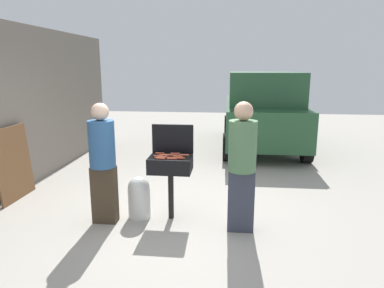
% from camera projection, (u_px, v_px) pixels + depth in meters
% --- Properties ---
extents(ground_plane, '(24.00, 24.00, 0.00)m').
position_uv_depth(ground_plane, '(166.00, 217.00, 5.13)').
color(ground_plane, '#9E998E').
extents(house_wall_side, '(0.24, 8.00, 2.90)m').
position_uv_depth(house_wall_side, '(13.00, 108.00, 6.09)').
color(house_wall_side, slate).
rests_on(house_wall_side, ground).
extents(bbq_grill, '(0.60, 0.44, 0.92)m').
position_uv_depth(bbq_grill, '(170.00, 166.00, 4.95)').
color(bbq_grill, black).
rests_on(bbq_grill, ground).
extents(grill_lid_open, '(0.60, 0.05, 0.42)m').
position_uv_depth(grill_lid_open, '(173.00, 139.00, 5.09)').
color(grill_lid_open, black).
rests_on(grill_lid_open, bbq_grill).
extents(hot_dog_0, '(0.13, 0.03, 0.03)m').
position_uv_depth(hot_dog_0, '(180.00, 158.00, 4.78)').
color(hot_dog_0, '#AD4228').
rests_on(hot_dog_0, bbq_grill).
extents(hot_dog_1, '(0.13, 0.04, 0.03)m').
position_uv_depth(hot_dog_1, '(171.00, 158.00, 4.80)').
color(hot_dog_1, '#AD4228').
rests_on(hot_dog_1, bbq_grill).
extents(hot_dog_2, '(0.13, 0.04, 0.03)m').
position_uv_depth(hot_dog_2, '(162.00, 157.00, 4.84)').
color(hot_dog_2, '#C6593D').
rests_on(hot_dog_2, bbq_grill).
extents(hot_dog_3, '(0.13, 0.03, 0.03)m').
position_uv_depth(hot_dog_3, '(172.00, 159.00, 4.76)').
color(hot_dog_3, '#B74C33').
rests_on(hot_dog_3, bbq_grill).
extents(hot_dog_4, '(0.13, 0.03, 0.03)m').
position_uv_depth(hot_dog_4, '(164.00, 155.00, 4.93)').
color(hot_dog_4, '#C6593D').
rests_on(hot_dog_4, bbq_grill).
extents(hot_dog_5, '(0.13, 0.03, 0.03)m').
position_uv_depth(hot_dog_5, '(176.00, 156.00, 4.92)').
color(hot_dog_5, '#C6593D').
rests_on(hot_dog_5, bbq_grill).
extents(hot_dog_6, '(0.13, 0.03, 0.03)m').
position_uv_depth(hot_dog_6, '(175.00, 154.00, 5.03)').
color(hot_dog_6, '#B74C33').
rests_on(hot_dog_6, bbq_grill).
extents(hot_dog_7, '(0.13, 0.03, 0.03)m').
position_uv_depth(hot_dog_7, '(167.00, 155.00, 4.95)').
color(hot_dog_7, '#C6593D').
rests_on(hot_dog_7, bbq_grill).
extents(hot_dog_8, '(0.13, 0.04, 0.03)m').
position_uv_depth(hot_dog_8, '(158.00, 156.00, 4.91)').
color(hot_dog_8, '#C6593D').
rests_on(hot_dog_8, bbq_grill).
extents(hot_dog_9, '(0.13, 0.04, 0.03)m').
position_uv_depth(hot_dog_9, '(159.00, 158.00, 4.80)').
color(hot_dog_9, '#C6593D').
rests_on(hot_dog_9, bbq_grill).
extents(hot_dog_10, '(0.13, 0.03, 0.03)m').
position_uv_depth(hot_dog_10, '(184.00, 155.00, 4.95)').
color(hot_dog_10, '#C6593D').
rests_on(hot_dog_10, bbq_grill).
extents(hot_dog_11, '(0.13, 0.03, 0.03)m').
position_uv_depth(hot_dog_11, '(160.00, 153.00, 5.05)').
color(hot_dog_11, '#AD4228').
rests_on(hot_dog_11, bbq_grill).
extents(hot_dog_12, '(0.13, 0.04, 0.03)m').
position_uv_depth(hot_dog_12, '(161.00, 158.00, 4.77)').
color(hot_dog_12, '#B74C33').
rests_on(hot_dog_12, bbq_grill).
extents(hot_dog_13, '(0.13, 0.03, 0.03)m').
position_uv_depth(hot_dog_13, '(178.00, 157.00, 4.85)').
color(hot_dog_13, '#AD4228').
rests_on(hot_dog_13, bbq_grill).
extents(propane_tank, '(0.32, 0.32, 0.62)m').
position_uv_depth(propane_tank, '(139.00, 196.00, 5.07)').
color(propane_tank, silver).
rests_on(propane_tank, ground).
extents(person_left, '(0.35, 0.35, 1.69)m').
position_uv_depth(person_left, '(103.00, 159.00, 4.80)').
color(person_left, '#3F3323').
rests_on(person_left, ground).
extents(person_right, '(0.36, 0.36, 1.73)m').
position_uv_depth(person_right, '(242.00, 163.00, 4.54)').
color(person_right, '#333847').
rests_on(person_right, ground).
extents(parked_minivan, '(2.05, 4.41, 2.02)m').
position_uv_depth(parked_minivan, '(262.00, 110.00, 9.39)').
color(parked_minivan, '#234C2D').
rests_on(parked_minivan, ground).
extents(leaning_board, '(0.12, 0.90, 1.21)m').
position_uv_depth(leaning_board, '(14.00, 163.00, 5.75)').
color(leaning_board, brown).
rests_on(leaning_board, ground).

